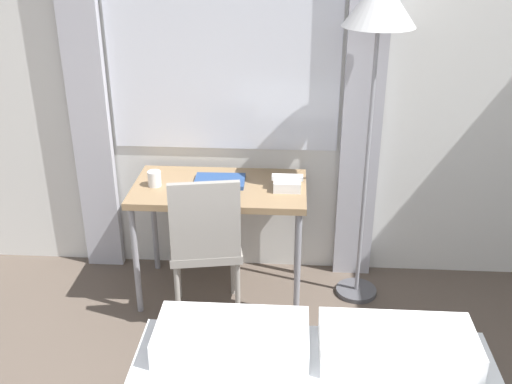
{
  "coord_description": "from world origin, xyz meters",
  "views": [
    {
      "loc": [
        -0.05,
        -0.16,
        2.18
      ],
      "look_at": [
        -0.23,
        2.65,
        0.89
      ],
      "focal_mm": 42.0,
      "sensor_mm": 36.0,
      "label": 1
    }
  ],
  "objects": [
    {
      "name": "mug",
      "position": [
        -0.85,
        3.02,
        0.78
      ],
      "size": [
        0.08,
        0.08,
        0.09
      ],
      "color": "white",
      "rests_on": "desk"
    },
    {
      "name": "book",
      "position": [
        -0.48,
        3.08,
        0.75
      ],
      "size": [
        0.3,
        0.21,
        0.02
      ],
      "rotation": [
        0.0,
        0.0,
        0.02
      ],
      "color": "navy",
      "rests_on": "desk"
    },
    {
      "name": "wall_back_with_window",
      "position": [
        -0.06,
        3.41,
        1.35
      ],
      "size": [
        5.2,
        0.13,
        2.7
      ],
      "color": "silver",
      "rests_on": "ground_plane"
    },
    {
      "name": "desk_chair",
      "position": [
        -0.52,
        2.75,
        0.53
      ],
      "size": [
        0.47,
        0.47,
        0.93
      ],
      "rotation": [
        0.0,
        0.0,
        0.18
      ],
      "color": "gray",
      "rests_on": "ground_plane"
    },
    {
      "name": "standing_lamp",
      "position": [
        0.38,
        3.08,
        1.69
      ],
      "size": [
        0.39,
        0.39,
        1.92
      ],
      "color": "#4C4C51",
      "rests_on": "ground_plane"
    },
    {
      "name": "desk",
      "position": [
        -0.47,
        3.05,
        0.67
      ],
      "size": [
        1.02,
        0.57,
        0.74
      ],
      "color": "#937551",
      "rests_on": "ground_plane"
    },
    {
      "name": "telephone",
      "position": [
        -0.07,
        3.03,
        0.77
      ],
      "size": [
        0.18,
        0.15,
        0.08
      ],
      "color": "white",
      "rests_on": "desk"
    }
  ]
}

